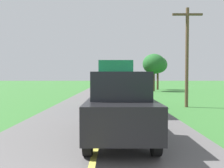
# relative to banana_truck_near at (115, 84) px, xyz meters

# --- Properties ---
(banana_truck_near) EXTENTS (2.38, 5.82, 2.80)m
(banana_truck_near) POSITION_rel_banana_truck_near_xyz_m (0.00, 0.00, 0.00)
(banana_truck_near) COLOR #2D2D30
(banana_truck_near) RESTS_ON road_surface
(banana_truck_far) EXTENTS (2.38, 5.81, 2.80)m
(banana_truck_far) POSITION_rel_banana_truck_near_xyz_m (0.49, 14.92, 0.01)
(banana_truck_far) COLOR #2D2D30
(banana_truck_far) RESTS_ON road_surface
(utility_pole_roadside) EXTENTS (1.83, 0.20, 6.07)m
(utility_pole_roadside) POSITION_rel_banana_truck_near_xyz_m (4.37, 0.41, 1.83)
(utility_pole_roadside) COLOR brown
(utility_pole_roadside) RESTS_ON ground
(roadside_tree_near_left) EXTENTS (2.67, 2.67, 4.79)m
(roadside_tree_near_left) POSITION_rel_banana_truck_near_xyz_m (6.33, 18.64, 2.09)
(roadside_tree_near_left) COLOR #4C3823
(roadside_tree_near_left) RESTS_ON ground
(roadside_tree_mid_right) EXTENTS (2.86, 2.86, 4.79)m
(roadside_tree_mid_right) POSITION_rel_banana_truck_near_xyz_m (5.13, 15.22, 2.02)
(roadside_tree_mid_right) COLOR #4C3823
(roadside_tree_mid_right) RESTS_ON ground
(following_car) EXTENTS (1.74, 4.10, 1.92)m
(following_car) POSITION_rel_banana_truck_near_xyz_m (-0.00, -7.05, -0.39)
(following_car) COLOR black
(following_car) RESTS_ON road_surface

